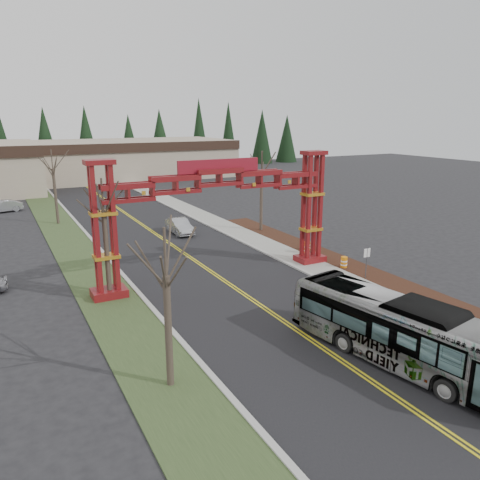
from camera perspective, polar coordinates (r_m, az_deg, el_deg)
ground at (r=21.10m, az=20.52°, el=-18.95°), size 200.00×200.00×0.00m
road at (r=40.33m, az=-6.73°, el=-1.70°), size 12.00×110.00×0.02m
lane_line_left at (r=40.29m, az=-6.89°, el=-1.70°), size 0.12×100.00×0.01m
lane_line_right at (r=40.37m, az=-6.58°, el=-1.66°), size 0.12×100.00×0.01m
curb_right at (r=42.82m, az=0.94°, el=-0.53°), size 0.30×110.00×0.15m
sidewalk_right at (r=43.51m, az=2.62°, el=-0.29°), size 2.60×110.00×0.14m
landscape_strip at (r=33.95m, az=19.57°, el=-5.60°), size 2.60×50.00×0.12m
grass_median at (r=38.32m, az=-17.95°, el=-3.18°), size 4.00×110.00×0.08m
curb_left at (r=38.64m, az=-15.26°, el=-2.77°), size 0.30×110.00×0.15m
gateway_arch at (r=32.70m, az=-2.54°, el=5.26°), size 18.20×1.60×8.90m
retail_building_east at (r=94.48m, az=-13.45°, el=9.63°), size 38.00×20.30×7.00m
conifer_treeline at (r=104.21m, az=-20.57°, el=11.19°), size 116.10×5.60×13.00m
transit_bus at (r=23.64m, az=18.92°, el=-10.49°), size 4.70×11.92×3.24m
silver_sedan at (r=47.30m, az=-7.37°, el=1.68°), size 1.68×4.62×1.52m
parked_car_far_a at (r=64.42m, az=-26.98°, el=3.67°), size 4.71×2.61×1.47m
bare_tree_median_near at (r=19.48m, az=-9.00°, el=-4.46°), size 3.13×3.13×7.13m
bare_tree_median_mid at (r=30.05m, az=-16.29°, el=3.36°), size 3.06×3.06×7.80m
bare_tree_median_far at (r=54.12m, az=-21.86°, el=8.01°), size 3.08×3.08×8.05m
bare_tree_right_far at (r=47.12m, az=2.65°, el=8.26°), size 3.09×3.09×8.12m
street_sign at (r=34.64m, az=15.19°, el=-2.05°), size 0.53×0.07×2.31m
barrel_south at (r=37.01m, az=12.56°, el=-2.72°), size 0.52×0.52×0.96m
barrel_mid at (r=40.24m, az=7.77°, el=-0.99°), size 0.58×0.58×1.08m
barrel_north at (r=41.24m, az=8.22°, el=-0.76°), size 0.48×0.48×0.88m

